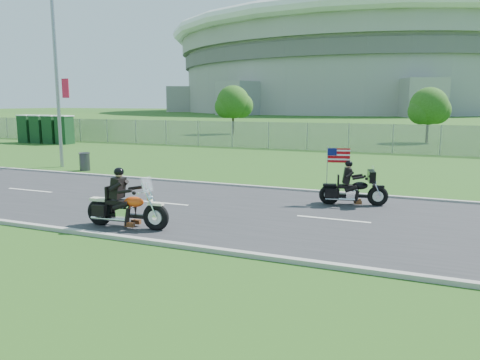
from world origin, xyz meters
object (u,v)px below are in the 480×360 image
at_px(motorcycle_lead, 126,209).
at_px(porta_toilet_d, 27,129).
at_px(porta_toilet_c, 39,130).
at_px(motorcycle_follow, 353,190).
at_px(porta_toilet_a, 65,130).
at_px(streetlight, 59,61).
at_px(porta_toilet_b, 52,130).
at_px(trash_can, 85,162).

bearing_deg(motorcycle_lead, porta_toilet_d, 136.76).
xyz_separation_m(porta_toilet_c, motorcycle_follow, (29.01, -14.73, -0.62)).
bearing_deg(motorcycle_follow, porta_toilet_c, 139.21).
distance_m(porta_toilet_c, motorcycle_follow, 32.54).
relative_size(porta_toilet_a, porta_toilet_c, 1.00).
bearing_deg(porta_toilet_c, streetlight, -40.06).
relative_size(streetlight, porta_toilet_c, 4.35).
height_order(porta_toilet_b, motorcycle_follow, porta_toilet_b).
xyz_separation_m(porta_toilet_c, trash_can, (14.91, -11.63, -0.70)).
relative_size(porta_toilet_a, trash_can, 2.56).
bearing_deg(motorcycle_follow, porta_toilet_b, 138.05).
distance_m(porta_toilet_c, motorcycle_lead, 31.02).
distance_m(porta_toilet_b, porta_toilet_d, 2.80).
distance_m(porta_toilet_c, porta_toilet_d, 1.40).
relative_size(porta_toilet_c, motorcycle_follow, 1.01).
xyz_separation_m(streetlight, porta_toilet_d, (-14.22, 10.78, -4.49)).
bearing_deg(porta_toilet_b, porta_toilet_c, 180.00).
height_order(porta_toilet_c, porta_toilet_d, same).
xyz_separation_m(porta_toilet_a, motorcycle_lead, (20.84, -20.08, -0.61)).
xyz_separation_m(porta_toilet_b, porta_toilet_c, (-1.40, 0.00, 0.00)).
height_order(streetlight, motorcycle_follow, streetlight).
bearing_deg(porta_toilet_b, motorcycle_lead, -42.08).
bearing_deg(motorcycle_lead, porta_toilet_b, 133.40).
distance_m(porta_toilet_a, motorcycle_lead, 28.95).
bearing_deg(trash_can, porta_toilet_a, 136.15).
xyz_separation_m(motorcycle_follow, trash_can, (-14.10, 3.10, -0.08)).
distance_m(porta_toilet_a, porta_toilet_b, 1.40).
relative_size(porta_toilet_d, trash_can, 2.56).
xyz_separation_m(porta_toilet_c, motorcycle_lead, (23.64, -20.08, -0.61)).
relative_size(streetlight, motorcycle_lead, 3.90).
bearing_deg(motorcycle_lead, porta_toilet_a, 131.55).
bearing_deg(motorcycle_lead, streetlight, 134.80).
bearing_deg(motorcycle_lead, porta_toilet_c, 135.14).
relative_size(porta_toilet_a, motorcycle_lead, 0.90).
distance_m(streetlight, porta_toilet_d, 18.40).
bearing_deg(porta_toilet_a, motorcycle_follow, -29.34).
relative_size(porta_toilet_b, trash_can, 2.56).
bearing_deg(porta_toilet_a, motorcycle_lead, -43.94).
bearing_deg(trash_can, motorcycle_lead, -44.07).
height_order(streetlight, porta_toilet_c, streetlight).
height_order(porta_toilet_b, porta_toilet_c, same).
distance_m(porta_toilet_d, motorcycle_follow, 33.79).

